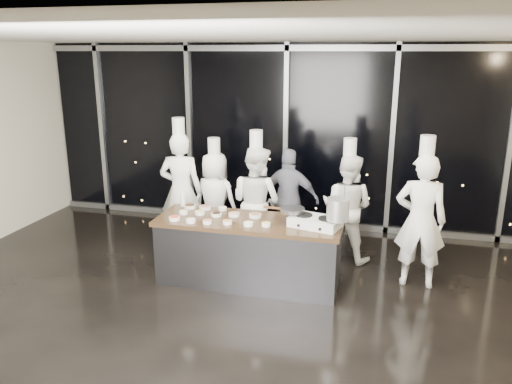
{
  "coord_description": "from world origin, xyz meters",
  "views": [
    {
      "loc": [
        1.65,
        -5.12,
        3.05
      ],
      "look_at": [
        0.02,
        1.2,
        1.2
      ],
      "focal_mm": 35.0,
      "sensor_mm": 36.0,
      "label": 1
    }
  ],
  "objects_px": {
    "stove": "(315,222)",
    "demo_counter": "(249,251)",
    "frying_pan": "(292,210)",
    "chef_center": "(256,201)",
    "chef_side": "(421,220)",
    "guest": "(289,199)",
    "stock_pot": "(338,209)",
    "chef_right": "(347,207)",
    "chef_left": "(215,199)",
    "chef_far_left": "(181,190)"
  },
  "relations": [
    {
      "from": "stove",
      "to": "demo_counter",
      "type": "bearing_deg",
      "value": -167.78
    },
    {
      "from": "frying_pan",
      "to": "chef_center",
      "type": "height_order",
      "value": "chef_center"
    },
    {
      "from": "chef_center",
      "to": "chef_side",
      "type": "relative_size",
      "value": 0.96
    },
    {
      "from": "guest",
      "to": "chef_center",
      "type": "bearing_deg",
      "value": 47.83
    },
    {
      "from": "guest",
      "to": "stock_pot",
      "type": "bearing_deg",
      "value": 121.74
    },
    {
      "from": "stove",
      "to": "chef_right",
      "type": "distance_m",
      "value": 1.23
    },
    {
      "from": "frying_pan",
      "to": "stock_pot",
      "type": "distance_m",
      "value": 0.64
    },
    {
      "from": "frying_pan",
      "to": "chef_left",
      "type": "height_order",
      "value": "chef_left"
    },
    {
      "from": "demo_counter",
      "to": "chef_right",
      "type": "bearing_deg",
      "value": 43.76
    },
    {
      "from": "chef_left",
      "to": "chef_center",
      "type": "height_order",
      "value": "chef_center"
    },
    {
      "from": "demo_counter",
      "to": "guest",
      "type": "height_order",
      "value": "guest"
    },
    {
      "from": "stock_pot",
      "to": "chef_right",
      "type": "distance_m",
      "value": 1.32
    },
    {
      "from": "frying_pan",
      "to": "chef_left",
      "type": "relative_size",
      "value": 0.32
    },
    {
      "from": "stove",
      "to": "chef_left",
      "type": "relative_size",
      "value": 0.39
    },
    {
      "from": "stove",
      "to": "frying_pan",
      "type": "distance_m",
      "value": 0.35
    },
    {
      "from": "chef_side",
      "to": "chef_right",
      "type": "bearing_deg",
      "value": -32.04
    },
    {
      "from": "chef_far_left",
      "to": "demo_counter",
      "type": "bearing_deg",
      "value": 136.8
    },
    {
      "from": "stock_pot",
      "to": "chef_far_left",
      "type": "distance_m",
      "value": 2.81
    },
    {
      "from": "chef_left",
      "to": "chef_center",
      "type": "distance_m",
      "value": 0.76
    },
    {
      "from": "demo_counter",
      "to": "stock_pot",
      "type": "xyz_separation_m",
      "value": [
        1.17,
        -0.12,
        0.72
      ]
    },
    {
      "from": "stove",
      "to": "guest",
      "type": "bearing_deg",
      "value": 127.41
    },
    {
      "from": "frying_pan",
      "to": "chef_center",
      "type": "distance_m",
      "value": 1.14
    },
    {
      "from": "stock_pot",
      "to": "chef_left",
      "type": "relative_size",
      "value": 0.15
    },
    {
      "from": "demo_counter",
      "to": "frying_pan",
      "type": "bearing_deg",
      "value": 6.89
    },
    {
      "from": "demo_counter",
      "to": "chef_right",
      "type": "distance_m",
      "value": 1.7
    },
    {
      "from": "chef_center",
      "to": "guest",
      "type": "distance_m",
      "value": 0.62
    },
    {
      "from": "stock_pot",
      "to": "guest",
      "type": "relative_size",
      "value": 0.17
    },
    {
      "from": "demo_counter",
      "to": "chef_center",
      "type": "distance_m",
      "value": 1.04
    },
    {
      "from": "chef_side",
      "to": "stove",
      "type": "bearing_deg",
      "value": 23.15
    },
    {
      "from": "chef_side",
      "to": "frying_pan",
      "type": "bearing_deg",
      "value": 15.74
    },
    {
      "from": "stove",
      "to": "chef_left",
      "type": "bearing_deg",
      "value": 160.18
    },
    {
      "from": "stock_pot",
      "to": "chef_side",
      "type": "bearing_deg",
      "value": 31.62
    },
    {
      "from": "chef_far_left",
      "to": "chef_side",
      "type": "height_order",
      "value": "chef_far_left"
    },
    {
      "from": "chef_right",
      "to": "chef_far_left",
      "type": "bearing_deg",
      "value": 18.12
    },
    {
      "from": "demo_counter",
      "to": "guest",
      "type": "bearing_deg",
      "value": 78.43
    },
    {
      "from": "guest",
      "to": "chef_left",
      "type": "bearing_deg",
      "value": 12.59
    },
    {
      "from": "demo_counter",
      "to": "guest",
      "type": "relative_size",
      "value": 1.53
    },
    {
      "from": "chef_far_left",
      "to": "chef_side",
      "type": "distance_m",
      "value": 3.62
    },
    {
      "from": "frying_pan",
      "to": "chef_left",
      "type": "distance_m",
      "value": 1.82
    },
    {
      "from": "chef_right",
      "to": "guest",
      "type": "bearing_deg",
      "value": 0.71
    },
    {
      "from": "demo_counter",
      "to": "chef_far_left",
      "type": "bearing_deg",
      "value": 143.46
    },
    {
      "from": "demo_counter",
      "to": "chef_center",
      "type": "relative_size",
      "value": 1.26
    },
    {
      "from": "stock_pot",
      "to": "chef_left",
      "type": "bearing_deg",
      "value": 147.77
    },
    {
      "from": "demo_counter",
      "to": "chef_right",
      "type": "relative_size",
      "value": 1.33
    },
    {
      "from": "chef_far_left",
      "to": "chef_side",
      "type": "xyz_separation_m",
      "value": [
        3.58,
        -0.52,
        -0.02
      ]
    },
    {
      "from": "chef_far_left",
      "to": "guest",
      "type": "xyz_separation_m",
      "value": [
        1.67,
        0.36,
        -0.14
      ]
    },
    {
      "from": "stove",
      "to": "stock_pot",
      "type": "height_order",
      "value": "stock_pot"
    },
    {
      "from": "demo_counter",
      "to": "chef_left",
      "type": "xyz_separation_m",
      "value": [
        -0.87,
        1.16,
        0.33
      ]
    },
    {
      "from": "stove",
      "to": "chef_side",
      "type": "distance_m",
      "value": 1.42
    },
    {
      "from": "frying_pan",
      "to": "chef_right",
      "type": "distance_m",
      "value": 1.28
    }
  ]
}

